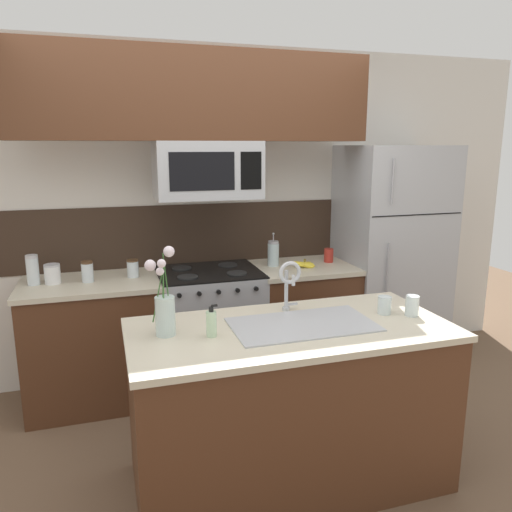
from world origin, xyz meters
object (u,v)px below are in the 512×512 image
object	(u,v)px
stove_range	(210,329)
refrigerator	(389,257)
storage_jar_short	(87,272)
storage_jar_medium	(52,274)
banana_bunch	(305,264)
french_press	(273,254)
storage_jar_tall	(33,270)
flower_vase	(164,309)
spare_glass	(412,306)
storage_jar_squat	(133,268)
coffee_tin	(329,255)
sink_faucet	(289,279)
drinking_glass	(384,305)
dish_soap_bottle	(211,323)
microwave	(207,170)

from	to	relation	value
stove_range	refrigerator	size ratio (longest dim) A/B	0.50
refrigerator	storage_jar_short	distance (m)	2.42
storage_jar_short	storage_jar_medium	bearing A→B (deg)	173.61
banana_bunch	french_press	distance (m)	0.26
storage_jar_tall	flower_vase	xyz separation A→B (m)	(0.75, -1.20, 0.03)
french_press	spare_glass	distance (m)	1.40
refrigerator	flower_vase	bearing A→B (deg)	-149.55
storage_jar_tall	spare_glass	size ratio (longest dim) A/B	1.80
storage_jar_squat	storage_jar_tall	bearing A→B (deg)	-179.31
refrigerator	spare_glass	xyz separation A→B (m)	(-0.67, -1.31, 0.05)
refrigerator	coffee_tin	world-z (taller)	refrigerator
banana_bunch	flower_vase	bearing A→B (deg)	-137.77
storage_jar_squat	french_press	xyz separation A→B (m)	(1.09, 0.02, 0.04)
sink_faucet	storage_jar_short	bearing A→B (deg)	136.99
storage_jar_tall	drinking_glass	bearing A→B (deg)	-32.19
refrigerator	sink_faucet	distance (m)	1.69
storage_jar_squat	spare_glass	size ratio (longest dim) A/B	1.11
storage_jar_tall	spare_glass	bearing A→B (deg)	-32.08
banana_bunch	coffee_tin	bearing A→B (deg)	23.19
storage_jar_squat	spare_glass	distance (m)	1.96
drinking_glass	spare_glass	distance (m)	0.15
french_press	dish_soap_bottle	distance (m)	1.54
refrigerator	spare_glass	distance (m)	1.47
storage_jar_squat	coffee_tin	xyz separation A→B (m)	(1.56, 0.01, -0.01)
storage_jar_squat	dish_soap_bottle	distance (m)	1.33
storage_jar_short	banana_bunch	bearing A→B (deg)	-1.97
dish_soap_bottle	stove_range	bearing A→B (deg)	78.71
banana_bunch	coffee_tin	size ratio (longest dim) A/B	1.73
coffee_tin	spare_glass	bearing A→B (deg)	-95.24
sink_faucet	dish_soap_bottle	bearing A→B (deg)	-155.87
microwave	coffee_tin	bearing A→B (deg)	4.02
banana_bunch	refrigerator	bearing A→B (deg)	5.69
refrigerator	banana_bunch	size ratio (longest dim) A/B	9.67
storage_jar_short	storage_jar_squat	xyz separation A→B (m)	(0.31, 0.04, -0.01)
dish_soap_bottle	drinking_glass	world-z (taller)	dish_soap_bottle
spare_glass	flower_vase	xyz separation A→B (m)	(-1.36, 0.12, 0.08)
microwave	french_press	bearing A→B (deg)	8.63
stove_range	coffee_tin	world-z (taller)	coffee_tin
sink_faucet	dish_soap_bottle	xyz separation A→B (m)	(-0.50, -0.22, -0.13)
stove_range	drinking_glass	size ratio (longest dim) A/B	9.18
french_press	flower_vase	world-z (taller)	flower_vase
stove_range	dish_soap_bottle	bearing A→B (deg)	-101.29
refrigerator	storage_jar_medium	world-z (taller)	refrigerator
storage_jar_short	flower_vase	world-z (taller)	flower_vase
storage_jar_tall	storage_jar_medium	world-z (taller)	storage_jar_tall
dish_soap_bottle	sink_faucet	bearing A→B (deg)	24.13
microwave	storage_jar_squat	world-z (taller)	microwave
storage_jar_squat	flower_vase	world-z (taller)	flower_vase
refrigerator	sink_faucet	world-z (taller)	refrigerator
sink_faucet	microwave	bearing A→B (deg)	103.59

